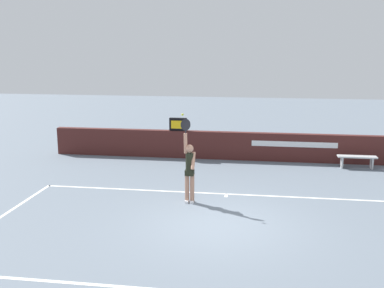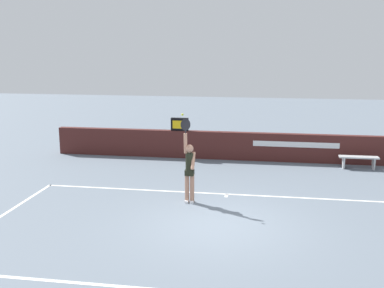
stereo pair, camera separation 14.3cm
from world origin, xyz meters
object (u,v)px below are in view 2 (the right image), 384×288
speed_display (180,124)px  courtside_bench_near (359,159)px  tennis_ball (182,115)px  tennis_player (189,168)px

speed_display → courtside_bench_near: (6.84, -0.69, -1.02)m
tennis_ball → courtside_bench_near: size_ratio=0.05×
tennis_ball → courtside_bench_near: 7.76m
courtside_bench_near → tennis_player: bearing=-140.1°
speed_display → courtside_bench_near: size_ratio=0.50×
speed_display → tennis_ball: bearing=-78.5°
speed_display → tennis_ball: (1.10, -5.42, 1.20)m
tennis_player → courtside_bench_near: 7.28m
tennis_ball → courtside_bench_near: tennis_ball is taller
tennis_player → courtside_bench_near: size_ratio=1.75×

